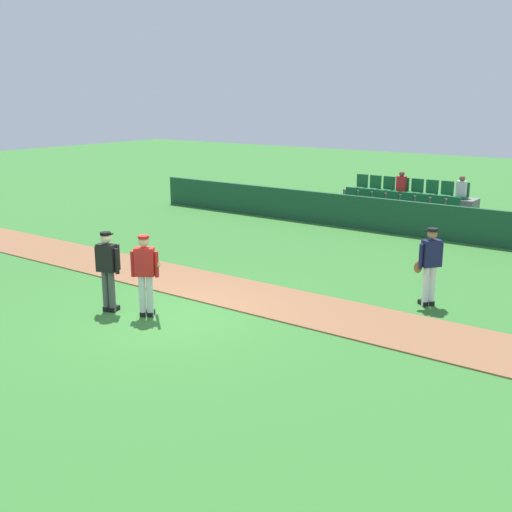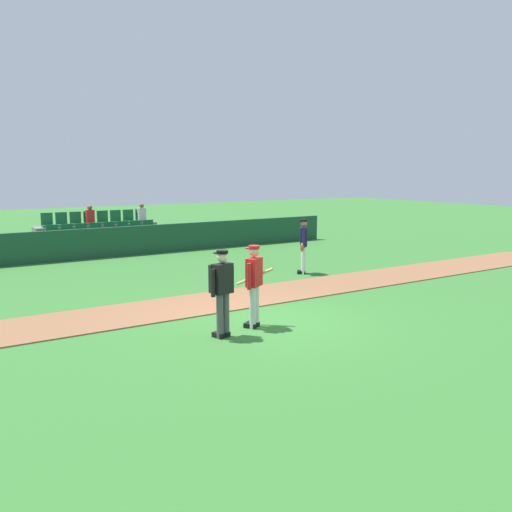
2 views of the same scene
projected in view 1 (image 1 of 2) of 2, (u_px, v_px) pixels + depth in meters
The scene contains 7 objects.
ground_plane at pixel (165, 318), 13.41m from camera, with size 80.00×80.00×0.00m, color #33702D.
infield_dirt_path at pixel (231, 291), 15.14m from camera, with size 28.00×2.04×0.03m, color brown.
dugout_fence at pixel (385, 216), 21.63m from camera, with size 20.00×0.16×1.15m, color #19472D.
stadium_bleachers at pixel (403, 212), 22.78m from camera, with size 5.00×2.10×1.90m.
batter_red_jersey at pixel (145, 272), 13.25m from camera, with size 0.74×0.70×1.76m.
umpire_home_plate at pixel (108, 267), 13.58m from camera, with size 0.57×0.37×1.76m.
runner_navy_jersey at pixel (430, 264), 13.96m from camera, with size 0.51×0.55×1.76m.
Camera 1 is at (9.05, -9.08, 4.57)m, focal length 44.56 mm.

